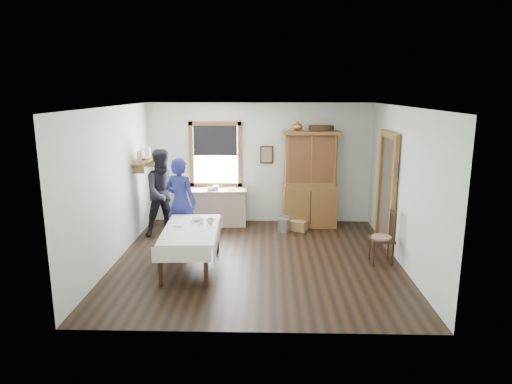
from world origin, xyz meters
TOP-DOWN VIEW (x-y plane):
  - room at (0.00, 0.00)m, footprint 5.01×5.01m
  - window at (-1.00, 2.46)m, footprint 1.18×0.07m
  - doorway at (2.46, 0.85)m, footprint 0.09×1.14m
  - wall_shelf at (-2.37, 1.54)m, footprint 0.24×1.00m
  - framed_picture at (0.15, 2.46)m, footprint 0.30×0.04m
  - rug_beater at (2.45, 0.30)m, footprint 0.01×0.27m
  - work_counter at (-1.01, 2.15)m, footprint 1.46×0.64m
  - china_hutch at (1.11, 2.16)m, footprint 1.26×0.62m
  - dining_table at (-1.11, -0.40)m, footprint 1.02×1.80m
  - spindle_chair at (2.18, -0.06)m, footprint 0.44×0.44m
  - pail at (0.53, 1.69)m, footprint 0.29×0.29m
  - wicker_basket at (0.84, 1.78)m, footprint 0.43×0.38m
  - woman_blue at (-1.49, 0.73)m, footprint 0.69×0.57m
  - figure_dark at (-1.96, 1.45)m, footprint 1.01×0.95m
  - table_cup_a at (-0.82, -0.12)m, footprint 0.15×0.15m
  - table_cup_b at (-0.97, -0.14)m, footprint 0.10×0.10m
  - table_bowl at (-1.08, 0.06)m, footprint 0.28×0.28m
  - counter_book at (-0.72, 2.17)m, footprint 0.17×0.22m
  - counter_bowl at (-1.08, 2.05)m, footprint 0.27×0.27m
  - shelf_bowl at (-2.37, 1.55)m, footprint 0.22×0.22m

SIDE VIEW (x-z plane):
  - wicker_basket at x=0.84m, z-range 0.00..0.21m
  - pail at x=0.53m, z-range 0.00..0.29m
  - dining_table at x=-1.11m, z-range 0.00..0.70m
  - work_counter at x=-1.01m, z-range 0.00..0.82m
  - spindle_chair at x=2.18m, z-range 0.00..0.94m
  - table_bowl at x=-1.08m, z-range 0.70..0.76m
  - table_cup_b at x=-0.97m, z-range 0.70..0.79m
  - table_cup_a at x=-0.82m, z-range 0.70..0.80m
  - woman_blue at x=-1.49m, z-range 0.00..1.61m
  - counter_book at x=-0.72m, z-range 0.82..0.84m
  - figure_dark at x=-1.96m, z-range 0.00..1.67m
  - counter_bowl at x=-1.08m, z-range 0.82..0.88m
  - china_hutch at x=1.11m, z-range 0.00..2.11m
  - doorway at x=2.46m, z-range 0.05..2.27m
  - room at x=0.00m, z-range 0.00..2.70m
  - framed_picture at x=0.15m, z-range 1.35..1.75m
  - wall_shelf at x=-2.37m, z-range 1.35..1.79m
  - shelf_bowl at x=-2.37m, z-range 1.57..1.62m
  - window at x=-1.00m, z-range 0.89..2.37m
  - rug_beater at x=2.45m, z-range 1.58..1.86m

